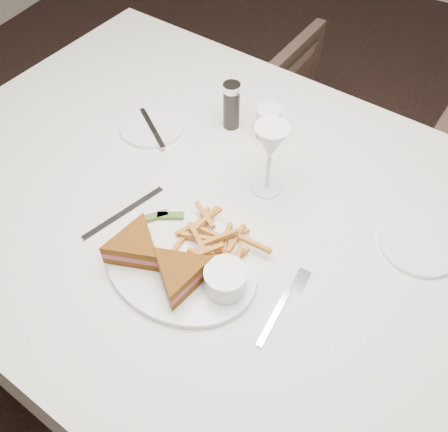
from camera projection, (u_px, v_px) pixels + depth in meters
ground at (345, 349)px, 1.66m from camera, size 5.00×5.00×0.00m
table at (233, 303)px, 1.35m from camera, size 1.65×1.20×0.75m
chair_far at (345, 142)px, 1.83m from camera, size 0.69×0.65×0.65m
table_setting at (211, 223)px, 1.00m from camera, size 0.84×0.63×0.18m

